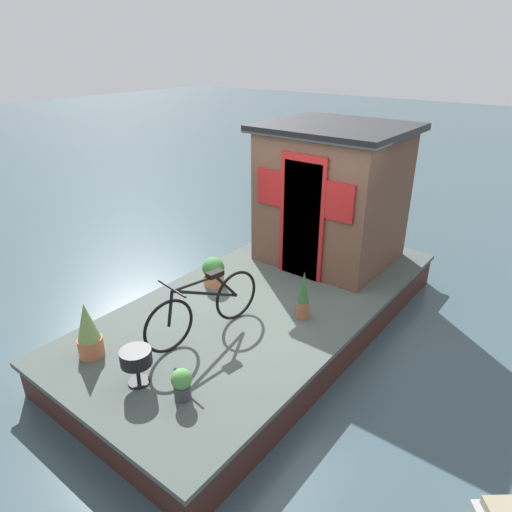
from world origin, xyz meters
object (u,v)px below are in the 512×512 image
object	(u,v)px
potted_plant_fern	(303,296)
houseboat_cabin	(332,194)
bicycle	(204,307)
potted_plant_rosemary	(182,383)
potted_plant_lavender	(88,331)
potted_plant_mint	(214,272)
charcoal_grill	(136,359)

from	to	relation	value
potted_plant_fern	houseboat_cabin	bearing A→B (deg)	20.26
bicycle	potted_plant_rosemary	xyz separation A→B (m)	(-0.94, -0.59, -0.18)
potted_plant_lavender	potted_plant_mint	bearing A→B (deg)	1.17
potted_plant_rosemary	potted_plant_fern	bearing A→B (deg)	-3.95
houseboat_cabin	potted_plant_rosemary	world-z (taller)	houseboat_cabin
potted_plant_lavender	charcoal_grill	xyz separation A→B (m)	(0.02, -0.77, -0.02)
potted_plant_fern	potted_plant_lavender	distance (m)	2.51
bicycle	houseboat_cabin	bearing A→B (deg)	-1.29
potted_plant_lavender	charcoal_grill	bearing A→B (deg)	-88.38
potted_plant_fern	charcoal_grill	world-z (taller)	potted_plant_fern
potted_plant_rosemary	charcoal_grill	xyz separation A→B (m)	(-0.12, 0.51, 0.11)
bicycle	potted_plant_lavender	xyz separation A→B (m)	(-1.08, 0.70, -0.05)
potted_plant_rosemary	potted_plant_mint	world-z (taller)	potted_plant_mint
potted_plant_mint	potted_plant_lavender	bearing A→B (deg)	-178.83
houseboat_cabin	bicycle	xyz separation A→B (m)	(-2.78, 0.06, -0.69)
bicycle	potted_plant_lavender	bearing A→B (deg)	147.02
bicycle	potted_plant_lavender	world-z (taller)	bicycle
potted_plant_rosemary	potted_plant_lavender	world-z (taller)	potted_plant_lavender
charcoal_grill	potted_plant_fern	bearing A→B (deg)	-17.51
houseboat_cabin	bicycle	world-z (taller)	houseboat_cabin
houseboat_cabin	potted_plant_fern	bearing A→B (deg)	-159.74
potted_plant_rosemary	potted_plant_mint	bearing A→B (deg)	35.16
potted_plant_fern	charcoal_grill	size ratio (longest dim) A/B	1.63
charcoal_grill	bicycle	bearing A→B (deg)	4.10
bicycle	potted_plant_mint	xyz separation A→B (m)	(0.95, 0.74, -0.15)
potted_plant_mint	charcoal_grill	world-z (taller)	potted_plant_mint
houseboat_cabin	potted_plant_fern	world-z (taller)	houseboat_cabin
houseboat_cabin	potted_plant_rosemary	size ratio (longest dim) A/B	6.29
potted_plant_fern	potted_plant_mint	size ratio (longest dim) A/B	1.53
potted_plant_fern	potted_plant_rosemary	world-z (taller)	potted_plant_fern
potted_plant_mint	potted_plant_lavender	world-z (taller)	potted_plant_lavender
potted_plant_fern	potted_plant_rosemary	xyz separation A→B (m)	(-1.93, 0.13, -0.13)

